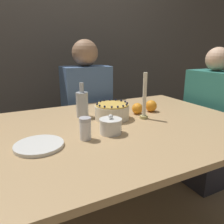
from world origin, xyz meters
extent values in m
cube|color=#4C4742|center=(0.00, 1.40, 1.30)|extent=(8.00, 0.05, 2.60)
cube|color=tan|center=(0.00, 0.00, 0.74)|extent=(1.56, 1.09, 0.03)
cylinder|color=tan|center=(0.72, 0.49, 0.36)|extent=(0.07, 0.07, 0.72)
cylinder|color=#EFE5CC|center=(0.04, 0.11, 0.80)|extent=(0.21, 0.21, 0.08)
cylinder|color=gold|center=(0.04, 0.11, 0.84)|extent=(0.20, 0.20, 0.01)
sphere|color=#191E3D|center=(0.13, 0.11, 0.85)|extent=(0.01, 0.01, 0.01)
sphere|color=#191E3D|center=(0.13, 0.15, 0.85)|extent=(0.01, 0.01, 0.01)
sphere|color=#191E3D|center=(0.10, 0.18, 0.85)|extent=(0.01, 0.01, 0.01)
sphere|color=#191E3D|center=(0.07, 0.20, 0.85)|extent=(0.01, 0.01, 0.01)
sphere|color=#191E3D|center=(0.03, 0.21, 0.85)|extent=(0.01, 0.01, 0.01)
sphere|color=#191E3D|center=(0.00, 0.19, 0.85)|extent=(0.01, 0.01, 0.01)
sphere|color=#191E3D|center=(-0.03, 0.17, 0.85)|extent=(0.01, 0.01, 0.01)
sphere|color=#191E3D|center=(-0.05, 0.13, 0.85)|extent=(0.01, 0.01, 0.01)
sphere|color=#191E3D|center=(-0.05, 0.09, 0.85)|extent=(0.01, 0.01, 0.01)
sphere|color=#191E3D|center=(-0.03, 0.06, 0.85)|extent=(0.01, 0.01, 0.01)
sphere|color=#191E3D|center=(0.00, 0.03, 0.85)|extent=(0.01, 0.01, 0.01)
sphere|color=#191E3D|center=(0.03, 0.02, 0.85)|extent=(0.01, 0.01, 0.01)
sphere|color=#191E3D|center=(0.07, 0.03, 0.85)|extent=(0.01, 0.01, 0.01)
sphere|color=#191E3D|center=(0.10, 0.05, 0.85)|extent=(0.01, 0.01, 0.01)
sphere|color=#191E3D|center=(0.13, 0.08, 0.85)|extent=(0.01, 0.01, 0.01)
cylinder|color=silver|center=(-0.07, -0.10, 0.79)|extent=(0.11, 0.11, 0.06)
cylinder|color=silver|center=(-0.07, -0.10, 0.82)|extent=(0.11, 0.11, 0.01)
sphere|color=silver|center=(-0.07, -0.10, 0.84)|extent=(0.02, 0.02, 0.02)
cylinder|color=white|center=(-0.21, -0.12, 0.80)|extent=(0.05, 0.05, 0.09)
cylinder|color=silver|center=(-0.21, -0.12, 0.85)|extent=(0.06, 0.06, 0.02)
cylinder|color=silver|center=(-0.43, -0.11, 0.76)|extent=(0.21, 0.21, 0.01)
cylinder|color=silver|center=(-0.43, -0.11, 0.77)|extent=(0.21, 0.21, 0.01)
cylinder|color=tan|center=(0.22, 0.03, 0.76)|extent=(0.05, 0.05, 0.02)
cylinder|color=silver|center=(0.22, 0.03, 0.90)|extent=(0.02, 0.02, 0.26)
cylinder|color=#B2B7BC|center=(-0.11, 0.23, 0.83)|extent=(0.08, 0.08, 0.16)
cylinder|color=#B2B7BC|center=(-0.11, 0.23, 0.94)|extent=(0.03, 0.03, 0.06)
sphere|color=orange|center=(0.24, 0.13, 0.79)|extent=(0.07, 0.07, 0.07)
sphere|color=orange|center=(0.35, 0.14, 0.79)|extent=(0.08, 0.08, 0.08)
cube|color=#473D33|center=(0.11, 0.75, 0.23)|extent=(0.34, 0.34, 0.45)
cube|color=#4C6B99|center=(0.11, 0.75, 0.74)|extent=(0.40, 0.24, 0.58)
sphere|color=#9E7556|center=(0.11, 0.75, 1.14)|extent=(0.22, 0.22, 0.22)
cube|color=#2D2D38|center=(0.98, 0.15, 0.23)|extent=(0.34, 0.34, 0.45)
cube|color=#2D7266|center=(0.98, 0.15, 0.72)|extent=(0.24, 0.40, 0.55)
sphere|color=#D8AD8C|center=(0.98, 0.15, 1.09)|extent=(0.18, 0.18, 0.18)
camera|label=1|loc=(-0.53, -1.03, 1.17)|focal=35.00mm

